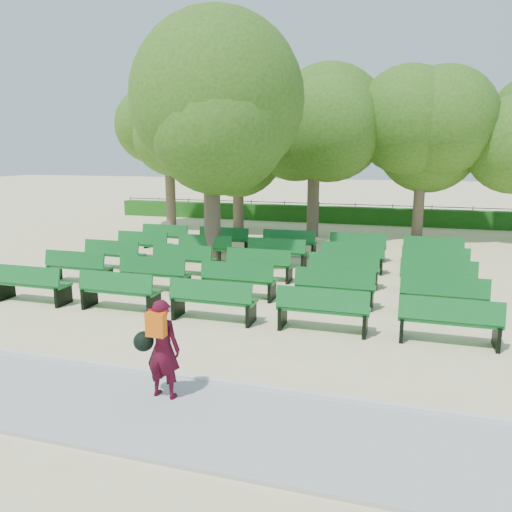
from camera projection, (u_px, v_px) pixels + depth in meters
The scene contains 9 objects.
ground at pixel (267, 287), 14.41m from camera, with size 120.00×120.00×0.00m, color beige.
paving at pixel (134, 409), 7.47m from camera, with size 30.00×2.20×0.06m, color #A7A7A3.
curb at pixel (169, 375), 8.54m from camera, with size 30.00×0.12×0.10m, color silver.
hedge at pixel (336, 215), 27.43m from camera, with size 26.00×0.70×0.90m, color #1D5917.
fence at pixel (336, 222), 27.90m from camera, with size 26.00×0.10×1.02m, color black, non-canonical shape.
tree_line at pixel (324, 234), 23.78m from camera, with size 21.80×6.80×7.04m, color #36621A, non-canonical shape.
bench_array at pixel (261, 277), 15.13m from camera, with size 2.00×0.71×1.25m.
tree_among at pixel (210, 112), 16.60m from camera, with size 5.80×5.80×7.76m.
person at pixel (161, 347), 7.63m from camera, with size 0.75×0.45×1.57m.
Camera 1 is at (3.74, -13.42, 3.79)m, focal length 35.00 mm.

